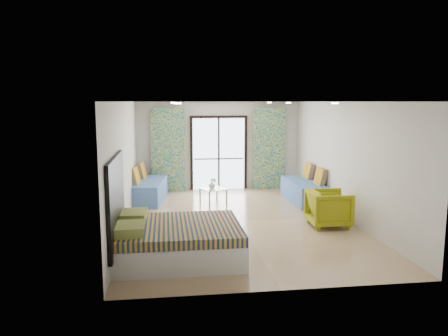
{
  "coord_description": "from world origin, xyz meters",
  "views": [
    {
      "loc": [
        -1.62,
        -9.55,
        2.7
      ],
      "look_at": [
        -0.26,
        0.53,
        1.15
      ],
      "focal_mm": 35.0,
      "sensor_mm": 36.0,
      "label": 1
    }
  ],
  "objects": [
    {
      "name": "switch_plate",
      "position": [
        -2.47,
        -0.98,
        1.05
      ],
      "size": [
        0.02,
        0.1,
        0.1
      ],
      "primitive_type": "cube",
      "color": "silver",
      "rests_on": "wall_left"
    },
    {
      "name": "bed",
      "position": [
        -1.48,
        -2.23,
        0.32
      ],
      "size": [
        2.19,
        1.79,
        0.76
      ],
      "color": "silver",
      "rests_on": "floor"
    },
    {
      "name": "wall_left",
      "position": [
        -2.5,
        0.0,
        1.35
      ],
      "size": [
        0.01,
        7.5,
        2.7
      ],
      "primitive_type": null,
      "color": "silver",
      "rests_on": "ground"
    },
    {
      "name": "daybed_right",
      "position": [
        2.12,
        1.72,
        0.31
      ],
      "size": [
        0.79,
        2.01,
        0.99
      ],
      "rotation": [
        0.0,
        0.0,
        0.0
      ],
      "color": "#486FAD",
      "rests_on": "floor"
    },
    {
      "name": "downlight_f",
      "position": [
        1.4,
        3.0,
        2.67
      ],
      "size": [
        0.12,
        0.12,
        0.02
      ],
      "primitive_type": "cylinder",
      "color": "#FFE0B2",
      "rests_on": "ceiling"
    },
    {
      "name": "downlight_b",
      "position": [
        1.4,
        -2.0,
        2.67
      ],
      "size": [
        0.12,
        0.12,
        0.02
      ],
      "primitive_type": "cylinder",
      "color": "#FFE0B2",
      "rests_on": "ceiling"
    },
    {
      "name": "wall_front",
      "position": [
        0.0,
        -3.75,
        1.35
      ],
      "size": [
        5.0,
        0.01,
        2.7
      ],
      "primitive_type": null,
      "color": "silver",
      "rests_on": "ground"
    },
    {
      "name": "balcony_rail",
      "position": [
        0.0,
        3.73,
        0.95
      ],
      "size": [
        1.52,
        0.03,
        0.04
      ],
      "primitive_type": "cube",
      "color": "#595451",
      "rests_on": "balcony_door"
    },
    {
      "name": "ceiling",
      "position": [
        0.0,
        0.0,
        2.7
      ],
      "size": [
        5.0,
        7.5,
        0.01
      ],
      "primitive_type": null,
      "color": "silver",
      "rests_on": "ground"
    },
    {
      "name": "downlight_e",
      "position": [
        -1.4,
        3.0,
        2.67
      ],
      "size": [
        0.12,
        0.12,
        0.02
      ],
      "primitive_type": "cylinder",
      "color": "#FFE0B2",
      "rests_on": "ceiling"
    },
    {
      "name": "armchair",
      "position": [
        1.88,
        -0.66,
        0.43
      ],
      "size": [
        0.81,
        0.86,
        0.87
      ],
      "primitive_type": "imported",
      "rotation": [
        0.0,
        0.0,
        1.55
      ],
      "color": "#999D14",
      "rests_on": "floor"
    },
    {
      "name": "coffee_table",
      "position": [
        -0.38,
        1.84,
        0.35
      ],
      "size": [
        0.79,
        0.79,
        0.69
      ],
      "rotation": [
        0.0,
        0.0,
        0.41
      ],
      "color": "silver",
      "rests_on": "floor"
    },
    {
      "name": "wall_right",
      "position": [
        2.5,
        0.0,
        1.35
      ],
      "size": [
        0.01,
        7.5,
        2.7
      ],
      "primitive_type": null,
      "color": "silver",
      "rests_on": "ground"
    },
    {
      "name": "wall_back",
      "position": [
        0.0,
        3.75,
        1.35
      ],
      "size": [
        5.0,
        0.01,
        2.7
      ],
      "primitive_type": null,
      "color": "silver",
      "rests_on": "ground"
    },
    {
      "name": "balcony_door",
      "position": [
        0.0,
        3.72,
        1.26
      ],
      "size": [
        1.76,
        0.08,
        2.28
      ],
      "color": "black",
      "rests_on": "floor"
    },
    {
      "name": "downlight_d",
      "position": [
        1.4,
        1.0,
        2.67
      ],
      "size": [
        0.12,
        0.12,
        0.02
      ],
      "primitive_type": "cylinder",
      "color": "#FFE0B2",
      "rests_on": "ceiling"
    },
    {
      "name": "headboard",
      "position": [
        -2.46,
        -2.23,
        1.05
      ],
      "size": [
        0.06,
        2.1,
        1.5
      ],
      "primitive_type": "cube",
      "color": "black",
      "rests_on": "floor"
    },
    {
      "name": "downlight_a",
      "position": [
        -1.4,
        -2.0,
        2.67
      ],
      "size": [
        0.12,
        0.12,
        0.02
      ],
      "primitive_type": "cylinder",
      "color": "#FFE0B2",
      "rests_on": "ceiling"
    },
    {
      "name": "vase",
      "position": [
        -0.41,
        1.91,
        0.49
      ],
      "size": [
        0.22,
        0.22,
        0.18
      ],
      "primitive_type": "imported",
      "rotation": [
        0.0,
        0.0,
        0.21
      ],
      "color": "white",
      "rests_on": "coffee_table"
    },
    {
      "name": "curtain_left",
      "position": [
        -1.55,
        3.57,
        1.25
      ],
      "size": [
        1.0,
        0.1,
        2.5
      ],
      "primitive_type": "cube",
      "color": "white",
      "rests_on": "floor"
    },
    {
      "name": "daybed_left",
      "position": [
        -2.12,
        2.38,
        0.31
      ],
      "size": [
        1.04,
        2.09,
        0.99
      ],
      "rotation": [
        0.0,
        0.0,
        -0.13
      ],
      "color": "#486FAD",
      "rests_on": "floor"
    },
    {
      "name": "floor",
      "position": [
        0.0,
        0.0,
        0.0
      ],
      "size": [
        5.0,
        7.5,
        0.01
      ],
      "primitive_type": null,
      "color": "#A18260",
      "rests_on": "ground"
    },
    {
      "name": "downlight_c",
      "position": [
        -1.4,
        1.0,
        2.67
      ],
      "size": [
        0.12,
        0.12,
        0.02
      ],
      "primitive_type": "cylinder",
      "color": "#FFE0B2",
      "rests_on": "ceiling"
    },
    {
      "name": "curtain_right",
      "position": [
        1.55,
        3.57,
        1.25
      ],
      "size": [
        1.0,
        0.1,
        2.5
      ],
      "primitive_type": "cube",
      "color": "white",
      "rests_on": "floor"
    }
  ]
}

